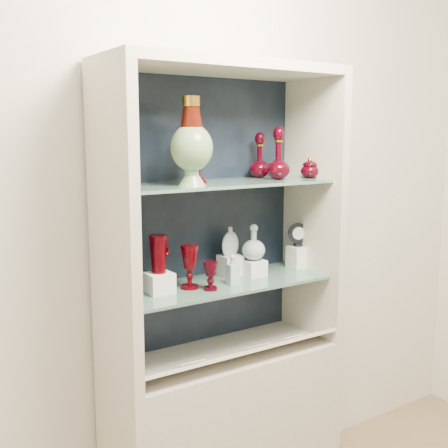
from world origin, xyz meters
TOP-DOWN VIEW (x-y plane):
  - wall_back at (0.00, 1.75)m, footprint 3.50×0.02m
  - cabinet_base at (0.00, 1.53)m, footprint 1.00×0.40m
  - cabinet_back_panel at (0.00, 1.72)m, footprint 0.98×0.02m
  - cabinet_side_left at (-0.48, 1.53)m, footprint 0.04×0.40m
  - cabinet_side_right at (0.48, 1.53)m, footprint 0.04×0.40m
  - cabinet_top_cap at (0.00, 1.53)m, footprint 1.00×0.40m
  - shelf_lower at (0.00, 1.55)m, footprint 0.92×0.34m
  - shelf_upper at (0.00, 1.55)m, footprint 0.92×0.34m
  - label_ledge at (0.00, 1.42)m, footprint 0.92×0.17m
  - label_card_0 at (-0.23, 1.42)m, footprint 0.10×0.06m
  - label_card_1 at (0.27, 1.42)m, footprint 0.10×0.06m
  - label_card_2 at (0.07, 1.42)m, footprint 0.10×0.06m
  - label_card_3 at (0.09, 1.42)m, footprint 0.10×0.06m
  - pedestal_lamp_left at (-0.42, 1.56)m, footprint 0.10×0.10m
  - pedestal_lamp_right at (-0.10, 1.58)m, footprint 0.09×0.09m
  - enamel_urn at (-0.18, 1.48)m, footprint 0.17×0.17m
  - ruby_decanter_a at (0.27, 1.52)m, footprint 0.13×0.13m
  - ruby_decanter_b at (0.26, 1.64)m, footprint 0.12×0.12m
  - lidded_bowl at (0.44, 1.51)m, footprint 0.10×0.10m
  - cobalt_goblet at (-0.42, 1.54)m, footprint 0.10×0.10m
  - ruby_goblet_tall at (-0.16, 1.54)m, footprint 0.08×0.08m
  - ruby_goblet_small at (-0.10, 1.48)m, footprint 0.08×0.08m
  - riser_ruby_pitcher at (-0.29, 1.55)m, footprint 0.10×0.10m
  - ruby_pitcher at (-0.29, 1.55)m, footprint 0.13×0.11m
  - clear_square_bottle at (0.02, 1.50)m, footprint 0.05×0.05m
  - riser_flat_flask at (0.10, 1.63)m, footprint 0.09×0.09m
  - flat_flask at (0.10, 1.63)m, footprint 0.10×0.05m
  - riser_clear_round_decanter at (0.18, 1.57)m, footprint 0.09×0.09m
  - clear_round_decanter at (0.18, 1.57)m, footprint 0.11×0.11m
  - riser_cameo_medallion at (0.44, 1.58)m, footprint 0.08×0.08m
  - cameo_medallion at (0.44, 1.58)m, footprint 0.10×0.07m

SIDE VIEW (x-z plane):
  - cabinet_base at x=0.00m, z-range 0.00..0.75m
  - label_ledge at x=0.00m, z-range 0.74..0.82m
  - label_card_0 at x=-0.23m, z-range 0.78..0.81m
  - label_card_1 at x=0.27m, z-range 0.78..0.81m
  - label_card_2 at x=0.07m, z-range 0.78..0.81m
  - label_card_3 at x=0.09m, z-range 0.78..0.81m
  - shelf_lower at x=0.00m, z-range 1.04..1.05m
  - riser_clear_round_decanter at x=0.18m, z-range 1.05..1.12m
  - riser_ruby_pitcher at x=-0.29m, z-range 1.05..1.13m
  - riser_flat_flask at x=0.10m, z-range 1.05..1.14m
  - riser_cameo_medallion at x=0.44m, z-range 1.05..1.15m
  - ruby_goblet_small at x=-0.10m, z-range 1.05..1.16m
  - clear_square_bottle at x=0.02m, z-range 1.05..1.18m
  - ruby_goblet_tall at x=-0.16m, z-range 1.05..1.23m
  - cobalt_goblet at x=-0.42m, z-range 1.05..1.25m
  - clear_round_decanter at x=0.18m, z-range 1.12..1.27m
  - ruby_pitcher at x=-0.29m, z-range 1.13..1.28m
  - flat_flask at x=0.10m, z-range 1.14..1.27m
  - cameo_medallion at x=0.44m, z-range 1.15..1.26m
  - cabinet_back_panel at x=0.00m, z-range 0.75..1.90m
  - cabinet_side_left at x=-0.48m, z-range 0.75..1.90m
  - cabinet_side_right at x=0.48m, z-range 0.75..1.90m
  - wall_back at x=0.00m, z-range 0.00..2.80m
  - shelf_upper at x=0.00m, z-range 1.46..1.47m
  - lidded_bowl at x=0.44m, z-range 1.47..1.56m
  - ruby_decanter_b at x=0.26m, z-range 1.47..1.68m
  - pedestal_lamp_right at x=-0.10m, z-range 1.47..1.69m
  - pedestal_lamp_left at x=-0.42m, z-range 1.47..1.70m
  - ruby_decanter_a at x=0.27m, z-range 1.47..1.72m
  - enamel_urn at x=-0.18m, z-range 1.47..1.80m
  - cabinet_top_cap at x=0.00m, z-range 1.90..1.94m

